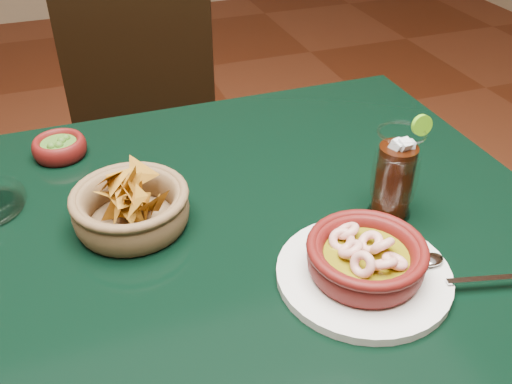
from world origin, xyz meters
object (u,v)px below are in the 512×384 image
object	(u,v)px
cola_drink	(395,175)
shrimp_plate	(366,261)
dining_table	(167,286)
chip_basket	(131,207)
dining_chair	(139,143)

from	to	relation	value
cola_drink	shrimp_plate	bearing A→B (deg)	-132.85
dining_table	chip_basket	bearing A→B (deg)	125.78
chip_basket	dining_chair	bearing A→B (deg)	81.57
chip_basket	cola_drink	world-z (taller)	cola_drink
dining_chair	shrimp_plate	bearing A→B (deg)	-79.13
dining_table	chip_basket	size ratio (longest dim) A/B	5.87
shrimp_plate	cola_drink	world-z (taller)	cola_drink
dining_table	chip_basket	distance (m)	0.14
shrimp_plate	chip_basket	world-z (taller)	chip_basket
shrimp_plate	chip_basket	distance (m)	0.35
dining_chair	shrimp_plate	distance (m)	0.94
dining_table	cola_drink	distance (m)	0.39
dining_table	dining_chair	xyz separation A→B (m)	(0.07, 0.71, -0.14)
shrimp_plate	cola_drink	xyz separation A→B (m)	(0.11, 0.11, 0.04)
dining_table	shrimp_plate	distance (m)	0.32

